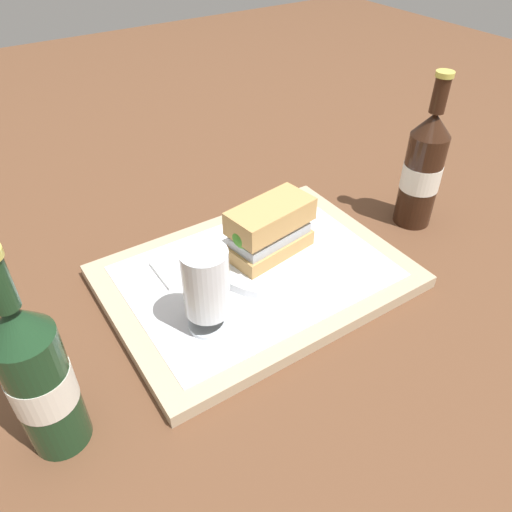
# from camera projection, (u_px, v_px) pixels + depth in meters

# --- Properties ---
(ground_plane) EXTENTS (3.00, 3.00, 0.00)m
(ground_plane) POSITION_uv_depth(u_px,v_px,m) (256.00, 281.00, 0.77)
(ground_plane) COLOR brown
(tray) EXTENTS (0.44, 0.32, 0.02)m
(tray) POSITION_uv_depth(u_px,v_px,m) (256.00, 276.00, 0.76)
(tray) COLOR tan
(tray) RESTS_ON ground_plane
(placemat) EXTENTS (0.38, 0.27, 0.00)m
(placemat) POSITION_uv_depth(u_px,v_px,m) (256.00, 271.00, 0.75)
(placemat) COLOR silver
(placemat) RESTS_ON tray
(plate) EXTENTS (0.19, 0.19, 0.01)m
(plate) POSITION_uv_depth(u_px,v_px,m) (270.00, 255.00, 0.77)
(plate) COLOR white
(plate) RESTS_ON placemat
(sandwich) EXTENTS (0.14, 0.08, 0.08)m
(sandwich) POSITION_uv_depth(u_px,v_px,m) (269.00, 230.00, 0.74)
(sandwich) COLOR tan
(sandwich) RESTS_ON plate
(beer_glass) EXTENTS (0.06, 0.06, 0.12)m
(beer_glass) POSITION_uv_depth(u_px,v_px,m) (206.00, 286.00, 0.62)
(beer_glass) COLOR silver
(beer_glass) RESTS_ON placemat
(napkin_folded) EXTENTS (0.09, 0.07, 0.01)m
(napkin_folded) POSITION_uv_depth(u_px,v_px,m) (186.00, 266.00, 0.76)
(napkin_folded) COLOR white
(napkin_folded) RESTS_ON placemat
(beer_bottle) EXTENTS (0.07, 0.07, 0.27)m
(beer_bottle) POSITION_uv_depth(u_px,v_px,m) (38.00, 377.00, 0.50)
(beer_bottle) COLOR #19381E
(beer_bottle) RESTS_ON ground_plane
(second_bottle) EXTENTS (0.07, 0.07, 0.27)m
(second_bottle) POSITION_uv_depth(u_px,v_px,m) (423.00, 169.00, 0.83)
(second_bottle) COLOR black
(second_bottle) RESTS_ON ground_plane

